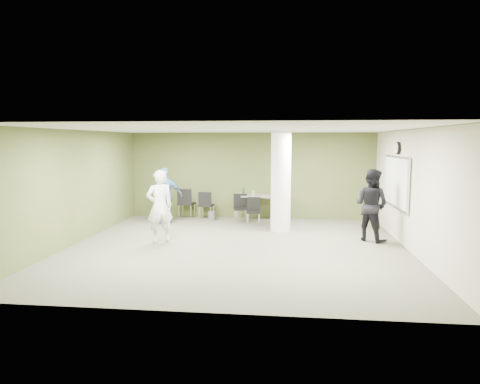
# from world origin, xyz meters

# --- Properties ---
(floor) EXTENTS (8.00, 8.00, 0.00)m
(floor) POSITION_xyz_m (0.00, 0.00, 0.00)
(floor) COLOR #535241
(floor) RESTS_ON ground
(ceiling) EXTENTS (8.00, 8.00, 0.00)m
(ceiling) POSITION_xyz_m (0.00, 0.00, 2.80)
(ceiling) COLOR white
(ceiling) RESTS_ON wall_back
(wall_back) EXTENTS (8.00, 2.80, 0.02)m
(wall_back) POSITION_xyz_m (0.00, 4.00, 1.40)
(wall_back) COLOR #4B5528
(wall_back) RESTS_ON floor
(wall_left) EXTENTS (0.02, 8.00, 2.80)m
(wall_left) POSITION_xyz_m (-4.00, 0.00, 1.40)
(wall_left) COLOR #4B5528
(wall_left) RESTS_ON floor
(wall_right_cream) EXTENTS (0.02, 8.00, 2.80)m
(wall_right_cream) POSITION_xyz_m (4.00, 0.00, 1.40)
(wall_right_cream) COLOR #C0B49F
(wall_right_cream) RESTS_ON floor
(column) EXTENTS (0.56, 0.56, 2.80)m
(column) POSITION_xyz_m (1.00, 2.00, 1.40)
(column) COLOR silver
(column) RESTS_ON floor
(whiteboard) EXTENTS (0.05, 2.30, 1.30)m
(whiteboard) POSITION_xyz_m (3.92, 1.20, 1.50)
(whiteboard) COLOR silver
(whiteboard) RESTS_ON wall_right_cream
(wall_clock) EXTENTS (0.06, 0.32, 0.32)m
(wall_clock) POSITION_xyz_m (3.92, 1.20, 2.35)
(wall_clock) COLOR black
(wall_clock) RESTS_ON wall_right_cream
(folding_table) EXTENTS (1.79, 0.99, 1.06)m
(folding_table) POSITION_xyz_m (0.39, 3.54, 0.76)
(folding_table) COLOR gray
(folding_table) RESTS_ON floor
(wastebasket) EXTENTS (0.24, 0.24, 0.27)m
(wastebasket) POSITION_xyz_m (-1.23, 3.41, 0.14)
(wastebasket) COLOR #4C4C4C
(wastebasket) RESTS_ON floor
(chair_back_left) EXTENTS (0.53, 0.53, 0.99)m
(chair_back_left) POSITION_xyz_m (-2.11, 3.56, 0.58)
(chair_back_left) COLOR black
(chair_back_left) RESTS_ON floor
(chair_back_right) EXTENTS (0.48, 0.48, 0.90)m
(chair_back_right) POSITION_xyz_m (-1.45, 3.57, 0.52)
(chair_back_right) COLOR black
(chair_back_right) RESTS_ON floor
(chair_table_left) EXTENTS (0.52, 0.52, 0.88)m
(chair_table_left) POSITION_xyz_m (-0.26, 3.17, 0.51)
(chair_table_left) COLOR black
(chair_table_left) RESTS_ON floor
(chair_table_right) EXTENTS (0.42, 0.42, 0.84)m
(chair_table_right) POSITION_xyz_m (0.18, 2.75, 0.49)
(chair_table_right) COLOR black
(chair_table_right) RESTS_ON floor
(woman_white) EXTENTS (0.79, 0.72, 1.81)m
(woman_white) POSITION_xyz_m (-1.98, 0.28, 0.91)
(woman_white) COLOR white
(woman_white) RESTS_ON floor
(man_black) EXTENTS (1.13, 1.10, 1.83)m
(man_black) POSITION_xyz_m (3.30, 1.03, 0.92)
(man_black) COLOR black
(man_black) RESTS_ON floor
(man_blue) EXTENTS (1.09, 0.65, 1.73)m
(man_blue) POSITION_xyz_m (-2.51, 2.63, 0.87)
(man_blue) COLOR #3A6090
(man_blue) RESTS_ON floor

